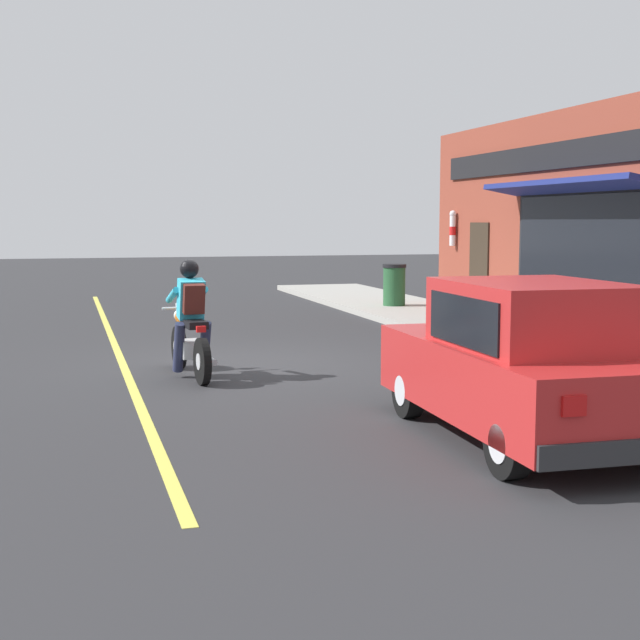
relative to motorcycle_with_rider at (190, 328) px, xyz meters
The scene contains 7 objects.
ground_plane 1.42m from the motorcycle_with_rider, 39.53° to the left, with size 80.00×80.00×0.00m, color #2B2B2D.
sidewalk_curb 7.14m from the motorcycle_with_rider, 32.24° to the left, with size 2.60×22.00×0.14m, color #9E9B93.
lane_stripe 3.94m from the motorcycle_with_rider, 102.47° to the left, with size 0.12×19.80×0.01m, color #D1C64C.
storefront_building 8.33m from the motorcycle_with_rider, 23.15° to the left, with size 1.25×10.10×4.20m.
motorcycle_with_rider is the anchor object (origin of this frame).
car_hatchback 5.21m from the motorcycle_with_rider, 59.88° to the right, with size 1.74×3.82×1.57m.
trash_bin 9.56m from the motorcycle_with_rider, 52.26° to the left, with size 0.56×0.56×0.98m.
Camera 1 is at (-2.59, -12.93, 2.14)m, focal length 50.00 mm.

